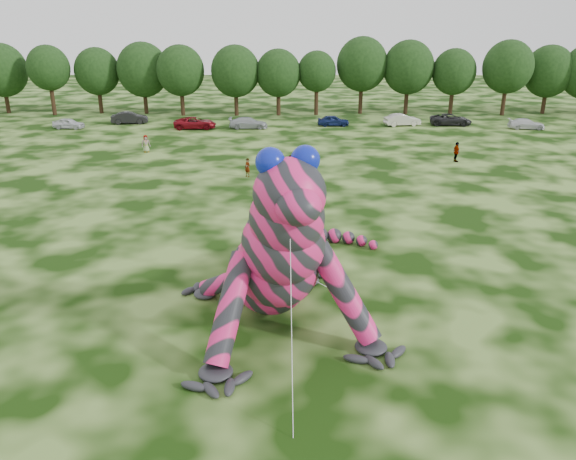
# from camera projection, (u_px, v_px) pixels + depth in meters

# --- Properties ---
(ground) EXTENTS (240.00, 240.00, 0.00)m
(ground) POSITION_uv_depth(u_px,v_px,m) (345.00, 314.00, 25.26)
(ground) COLOR #16330A
(ground) RESTS_ON ground
(inflatable_gecko) EXTENTS (17.93, 19.70, 8.24)m
(inflatable_gecko) POSITION_uv_depth(u_px,v_px,m) (263.00, 220.00, 24.82)
(inflatable_gecko) COLOR #E52270
(inflatable_gecko) RESTS_ON ground
(tree_2) EXTENTS (7.04, 6.34, 9.64)m
(tree_2) POSITION_uv_depth(u_px,v_px,m) (3.00, 78.00, 78.85)
(tree_2) COLOR black
(tree_2) RESTS_ON ground
(tree_3) EXTENTS (5.81, 5.23, 9.44)m
(tree_3) POSITION_uv_depth(u_px,v_px,m) (50.00, 80.00, 77.26)
(tree_3) COLOR black
(tree_3) RESTS_ON ground
(tree_4) EXTENTS (6.22, 5.60, 9.06)m
(tree_4) POSITION_uv_depth(u_px,v_px,m) (98.00, 81.00, 78.84)
(tree_4) COLOR black
(tree_4) RESTS_ON ground
(tree_5) EXTENTS (7.16, 6.44, 9.80)m
(tree_5) POSITION_uv_depth(u_px,v_px,m) (144.00, 78.00, 78.42)
(tree_5) COLOR black
(tree_5) RESTS_ON ground
(tree_6) EXTENTS (6.52, 5.86, 9.49)m
(tree_6) POSITION_uv_depth(u_px,v_px,m) (181.00, 80.00, 76.80)
(tree_6) COLOR black
(tree_6) RESTS_ON ground
(tree_7) EXTENTS (6.68, 6.01, 9.48)m
(tree_7) POSITION_uv_depth(u_px,v_px,m) (236.00, 80.00, 76.88)
(tree_7) COLOR black
(tree_7) RESTS_ON ground
(tree_8) EXTENTS (6.14, 5.53, 8.94)m
(tree_8) POSITION_uv_depth(u_px,v_px,m) (278.00, 82.00, 77.12)
(tree_8) COLOR black
(tree_8) RESTS_ON ground
(tree_9) EXTENTS (5.27, 4.74, 8.68)m
(tree_9) POSITION_uv_depth(u_px,v_px,m) (317.00, 83.00, 77.47)
(tree_9) COLOR black
(tree_9) RESTS_ON ground
(tree_10) EXTENTS (7.09, 6.38, 10.50)m
(tree_10) POSITION_uv_depth(u_px,v_px,m) (362.00, 76.00, 78.28)
(tree_10) COLOR black
(tree_10) RESTS_ON ground
(tree_11) EXTENTS (7.01, 6.31, 10.07)m
(tree_11) POSITION_uv_depth(u_px,v_px,m) (408.00, 77.00, 77.97)
(tree_11) COLOR black
(tree_11) RESTS_ON ground
(tree_12) EXTENTS (5.99, 5.39, 8.97)m
(tree_12) POSITION_uv_depth(u_px,v_px,m) (453.00, 82.00, 77.70)
(tree_12) COLOR black
(tree_12) RESTS_ON ground
(tree_13) EXTENTS (6.83, 6.15, 10.13)m
(tree_13) POSITION_uv_depth(u_px,v_px,m) (507.00, 78.00, 76.89)
(tree_13) COLOR black
(tree_13) RESTS_ON ground
(tree_14) EXTENTS (6.82, 6.14, 9.40)m
(tree_14) POSITION_uv_depth(u_px,v_px,m) (547.00, 80.00, 78.48)
(tree_14) COLOR black
(tree_14) RESTS_ON ground
(car_0) EXTENTS (3.94, 2.01, 1.28)m
(car_0) POSITION_uv_depth(u_px,v_px,m) (69.00, 123.00, 68.54)
(car_0) COLOR silver
(car_0) RESTS_ON ground
(car_1) EXTENTS (4.74, 2.23, 1.50)m
(car_1) POSITION_uv_depth(u_px,v_px,m) (130.00, 118.00, 71.80)
(car_1) COLOR black
(car_1) RESTS_ON ground
(car_2) EXTENTS (5.31, 2.77, 1.43)m
(car_2) POSITION_uv_depth(u_px,v_px,m) (195.00, 123.00, 68.45)
(car_2) COLOR maroon
(car_2) RESTS_ON ground
(car_3) EXTENTS (4.72, 1.97, 1.36)m
(car_3) POSITION_uv_depth(u_px,v_px,m) (248.00, 123.00, 68.64)
(car_3) COLOR #A3A6AB
(car_3) RESTS_ON ground
(car_4) EXTENTS (3.99, 1.67, 1.35)m
(car_4) POSITION_uv_depth(u_px,v_px,m) (333.00, 121.00, 70.31)
(car_4) COLOR #121E4E
(car_4) RESTS_ON ground
(car_5) EXTENTS (4.71, 2.41, 1.48)m
(car_5) POSITION_uv_depth(u_px,v_px,m) (402.00, 120.00, 70.39)
(car_5) COLOR beige
(car_5) RESTS_ON ground
(car_6) EXTENTS (5.38, 2.91, 1.43)m
(car_6) POSITION_uv_depth(u_px,v_px,m) (451.00, 120.00, 70.75)
(car_6) COLOR black
(car_6) RESTS_ON ground
(car_7) EXTENTS (4.46, 2.23, 1.24)m
(car_7) POSITION_uv_depth(u_px,v_px,m) (526.00, 124.00, 68.32)
(car_7) COLOR silver
(car_7) RESTS_ON ground
(spectator_1) EXTENTS (1.06, 1.14, 1.88)m
(spectator_1) POSITION_uv_depth(u_px,v_px,m) (291.00, 166.00, 47.15)
(spectator_1) COLOR gray
(spectator_1) RESTS_ON ground
(spectator_4) EXTENTS (0.98, 0.81, 1.72)m
(spectator_4) POSITION_uv_depth(u_px,v_px,m) (146.00, 144.00, 56.15)
(spectator_4) COLOR gray
(spectator_4) RESTS_ON ground
(spectator_0) EXTENTS (0.68, 0.67, 1.58)m
(spectator_0) POSITION_uv_depth(u_px,v_px,m) (247.00, 168.00, 47.22)
(spectator_0) COLOR gray
(spectator_0) RESTS_ON ground
(spectator_3) EXTENTS (0.63, 1.16, 1.88)m
(spectator_3) POSITION_uv_depth(u_px,v_px,m) (456.00, 152.00, 52.20)
(spectator_3) COLOR gray
(spectator_3) RESTS_ON ground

